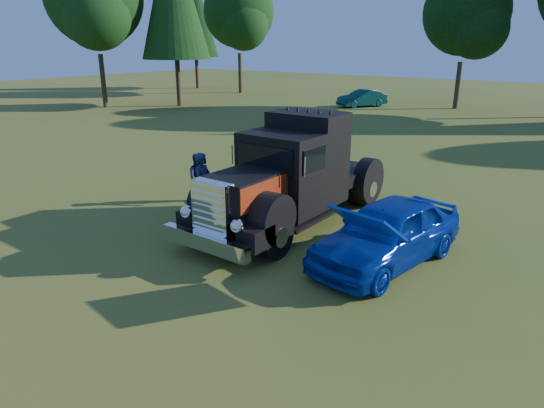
{
  "coord_description": "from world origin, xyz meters",
  "views": [
    {
      "loc": [
        7.13,
        -8.81,
        4.84
      ],
      "look_at": [
        0.29,
        0.36,
        1.0
      ],
      "focal_mm": 32.0,
      "sensor_mm": 36.0,
      "label": 1
    }
  ],
  "objects_px": {
    "diamond_t_truck": "(289,179)",
    "spectator_far": "(199,178)",
    "spectator_near": "(204,185)",
    "hotrod_coupe": "(387,233)",
    "distant_teal_car": "(362,98)"
  },
  "relations": [
    {
      "from": "hotrod_coupe",
      "to": "distant_teal_car",
      "type": "bearing_deg",
      "value": 117.79
    },
    {
      "from": "spectator_near",
      "to": "distant_teal_car",
      "type": "height_order",
      "value": "spectator_near"
    },
    {
      "from": "spectator_far",
      "to": "diamond_t_truck",
      "type": "bearing_deg",
      "value": -55.55
    },
    {
      "from": "distant_teal_car",
      "to": "hotrod_coupe",
      "type": "bearing_deg",
      "value": -33.11
    },
    {
      "from": "hotrod_coupe",
      "to": "distant_teal_car",
      "type": "relative_size",
      "value": 1.15
    },
    {
      "from": "diamond_t_truck",
      "to": "spectator_near",
      "type": "height_order",
      "value": "diamond_t_truck"
    },
    {
      "from": "diamond_t_truck",
      "to": "spectator_far",
      "type": "relative_size",
      "value": 4.61
    },
    {
      "from": "hotrod_coupe",
      "to": "spectator_far",
      "type": "relative_size",
      "value": 2.92
    },
    {
      "from": "hotrod_coupe",
      "to": "spectator_near",
      "type": "relative_size",
      "value": 2.42
    },
    {
      "from": "diamond_t_truck",
      "to": "distant_teal_car",
      "type": "bearing_deg",
      "value": 112.37
    },
    {
      "from": "hotrod_coupe",
      "to": "distant_teal_car",
      "type": "height_order",
      "value": "hotrod_coupe"
    },
    {
      "from": "diamond_t_truck",
      "to": "spectator_near",
      "type": "distance_m",
      "value": 2.53
    },
    {
      "from": "hotrod_coupe",
      "to": "spectator_far",
      "type": "xyz_separation_m",
      "value": [
        -6.61,
        0.69,
        0.04
      ]
    },
    {
      "from": "hotrod_coupe",
      "to": "spectator_near",
      "type": "xyz_separation_m",
      "value": [
        -5.56,
        -0.19,
        0.2
      ]
    },
    {
      "from": "diamond_t_truck",
      "to": "spectator_far",
      "type": "height_order",
      "value": "diamond_t_truck"
    }
  ]
}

